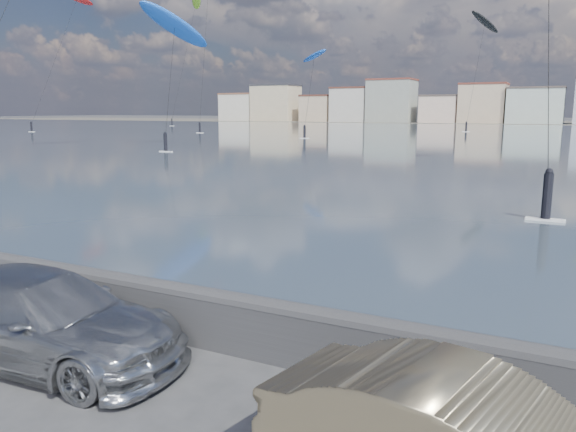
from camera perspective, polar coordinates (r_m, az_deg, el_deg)
The scene contains 11 objects.
ground at distance 8.51m, azimuth -19.60°, elevation -18.79°, with size 700.00×700.00×0.00m, color #333335.
bay_water at distance 96.72m, azimuth 23.80°, elevation 7.37°, with size 500.00×177.00×0.00m, color #384D58.
far_shore_strip at distance 205.09m, azimuth 25.65°, elevation 8.52°, with size 500.00×60.00×0.00m, color #4C473D.
seawall at distance 10.10m, azimuth -8.55°, elevation -9.81°, with size 400.00×0.36×1.08m.
far_buildings at distance 191.03m, azimuth 26.07°, elevation 10.21°, with size 240.79×13.26×14.60m.
car_silver at distance 10.20m, azimuth -23.80°, elevation -9.48°, with size 2.08×5.11×1.48m, color #A7A9AD.
kitesurfer_2 at distance 65.92m, azimuth -11.44°, elevation 18.35°, with size 7.02×11.73×16.01m.
kitesurfer_5 at distance 92.21m, azimuth 2.67°, elevation 15.78°, with size 7.11×11.83×13.81m.
kitesurfer_12 at distance 121.39m, azimuth 19.37°, elevation 17.98°, with size 6.15×11.47×23.35m.
kitesurfer_16 at distance 129.02m, azimuth -20.70°, elevation 19.75°, with size 2.92×16.96×27.68m.
kitesurfer_19 at distance 163.87m, azimuth -9.33°, elevation 20.57°, with size 7.06×15.85×35.28m.
Camera 1 is at (5.55, -4.97, 4.10)m, focal length 35.00 mm.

